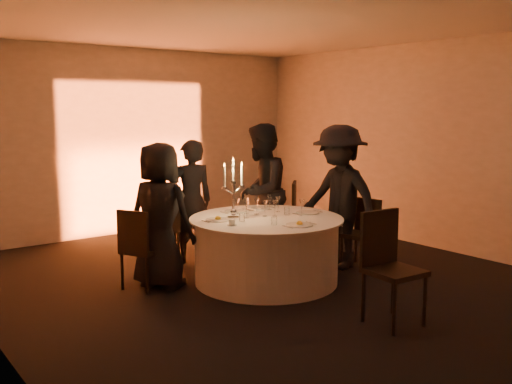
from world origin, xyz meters
TOP-DOWN VIEW (x-y plane):
  - floor at (0.00, 0.00)m, footprint 7.00×7.00m
  - ceiling at (0.00, 0.00)m, footprint 7.00×7.00m
  - wall_back at (0.00, 3.50)m, footprint 7.00×0.00m
  - wall_right at (3.00, 0.00)m, footprint 0.00×7.00m
  - uplighter_fixture at (0.00, 3.20)m, footprint 0.25×0.12m
  - banquet_table at (0.00, 0.00)m, footprint 1.80×1.80m
  - chair_left at (-1.33, 0.62)m, footprint 0.55×0.55m
  - chair_back_left at (-0.62, 1.39)m, footprint 0.55×0.55m
  - chair_back_right at (1.04, 0.89)m, footprint 0.63×0.63m
  - chair_right at (1.42, -0.23)m, footprint 0.45×0.45m
  - chair_front at (0.14, -1.70)m, footprint 0.50×0.50m
  - guest_left at (-1.08, 0.57)m, footprint 0.85×0.97m
  - guest_back_left at (-0.25, 1.30)m, footprint 0.66×0.49m
  - guest_back_right at (0.62, 0.91)m, footprint 1.13×1.08m
  - guest_right at (1.13, -0.06)m, footprint 0.75×1.22m
  - plate_left at (-0.54, 0.21)m, footprint 0.36×0.29m
  - plate_back_left at (-0.06, 0.54)m, footprint 0.35×0.27m
  - plate_back_right at (0.30, 0.51)m, footprint 0.35×0.25m
  - plate_right at (0.58, -0.08)m, footprint 0.36×0.28m
  - plate_front at (0.01, -0.57)m, footprint 0.36×0.29m
  - coffee_cup at (-0.57, -0.12)m, footprint 0.11×0.11m
  - candelabra at (-0.34, 0.19)m, footprint 0.30×0.14m
  - wine_glass_a at (0.04, 0.24)m, footprint 0.07×0.07m
  - wine_glass_b at (0.35, 0.38)m, footprint 0.07×0.07m
  - wine_glass_c at (0.44, -0.12)m, footprint 0.07×0.07m
  - wine_glass_d at (-0.03, 0.35)m, footprint 0.07×0.07m
  - wine_glass_e at (0.35, 0.21)m, footprint 0.07×0.07m
  - wine_glass_f at (-0.13, 0.40)m, footprint 0.07×0.07m
  - wine_glass_g at (0.04, 0.07)m, footprint 0.07×0.07m
  - wine_glass_h at (0.14, 0.01)m, footprint 0.07×0.07m
  - wine_glass_i at (-0.20, 0.12)m, footprint 0.07×0.07m
  - tumbler_a at (0.30, -0.01)m, footprint 0.07×0.07m
  - tumbler_b at (-0.20, -0.39)m, footprint 0.07×0.07m
  - tumbler_c at (-0.36, -0.01)m, footprint 0.07×0.07m

SIDE VIEW (x-z plane):
  - floor at x=0.00m, z-range 0.00..0.00m
  - uplighter_fixture at x=0.00m, z-range 0.00..0.10m
  - banquet_table at x=0.00m, z-range 0.00..0.77m
  - chair_right at x=1.42m, z-range 0.05..0.93m
  - chair_left at x=-1.33m, z-range 0.06..0.98m
  - chair_back_left at x=-0.62m, z-range 0.06..1.04m
  - chair_back_right at x=1.04m, z-range 0.07..1.08m
  - chair_front at x=0.14m, z-range 0.07..1.14m
  - plate_back_right at x=0.30m, z-range 0.77..0.78m
  - plate_back_left at x=-0.06m, z-range 0.77..0.78m
  - plate_right at x=0.58m, z-range 0.77..0.78m
  - plate_front at x=0.01m, z-range 0.74..0.83m
  - plate_left at x=-0.54m, z-range 0.74..0.83m
  - coffee_cup at x=-0.57m, z-range 0.77..0.83m
  - tumbler_a at x=0.30m, z-range 0.77..0.86m
  - tumbler_b at x=-0.20m, z-range 0.77..0.86m
  - tumbler_c at x=-0.36m, z-range 0.77..0.86m
  - guest_back_left at x=-0.25m, z-range 0.00..1.63m
  - guest_left at x=-1.08m, z-range 0.00..1.66m
  - wine_glass_a at x=0.04m, z-range 0.81..1.00m
  - wine_glass_b at x=0.35m, z-range 0.81..1.00m
  - wine_glass_c at x=0.44m, z-range 0.81..1.00m
  - wine_glass_d at x=-0.03m, z-range 0.81..1.00m
  - wine_glass_e at x=0.35m, z-range 0.81..1.00m
  - wine_glass_f at x=-0.13m, z-range 0.81..1.00m
  - wine_glass_g at x=0.04m, z-range 0.81..1.00m
  - wine_glass_h at x=0.14m, z-range 0.81..1.00m
  - wine_glass_i at x=-0.20m, z-range 0.81..1.00m
  - guest_right at x=1.13m, z-range 0.00..1.83m
  - guest_back_right at x=0.62m, z-range 0.00..1.84m
  - candelabra at x=-0.34m, z-range 0.66..1.38m
  - wall_back at x=0.00m, z-range -2.00..5.00m
  - wall_right at x=3.00m, z-range -2.00..5.00m
  - ceiling at x=0.00m, z-range 3.00..3.00m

